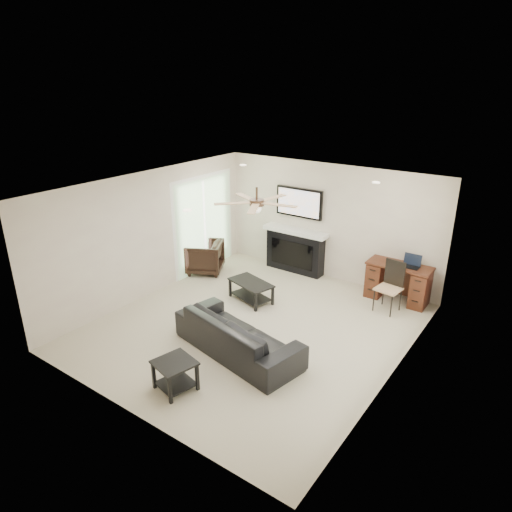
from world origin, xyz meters
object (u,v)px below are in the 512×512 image
(armchair, at_px, (204,257))
(coffee_table, at_px, (251,291))
(fireplace_unit, at_px, (295,231))
(sofa, at_px, (238,334))
(desk, at_px, (398,282))

(armchair, distance_m, coffee_table, 1.79)
(coffee_table, relative_size, fireplace_unit, 0.47)
(coffee_table, bearing_deg, fireplace_unit, 107.94)
(armchair, relative_size, fireplace_unit, 0.42)
(coffee_table, distance_m, fireplace_unit, 1.93)
(armchair, xyz_separation_m, coffee_table, (1.70, -0.55, -0.16))
(sofa, height_order, armchair, armchair)
(sofa, relative_size, armchair, 2.82)
(sofa, height_order, fireplace_unit, fireplace_unit)
(armchair, bearing_deg, sofa, 21.76)
(fireplace_unit, bearing_deg, desk, -1.86)
(coffee_table, xyz_separation_m, desk, (2.34, 1.70, 0.18))
(sofa, xyz_separation_m, coffee_table, (-0.90, 1.60, -0.13))
(fireplace_unit, relative_size, desk, 1.57)
(armchair, bearing_deg, fireplace_unit, 98.29)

